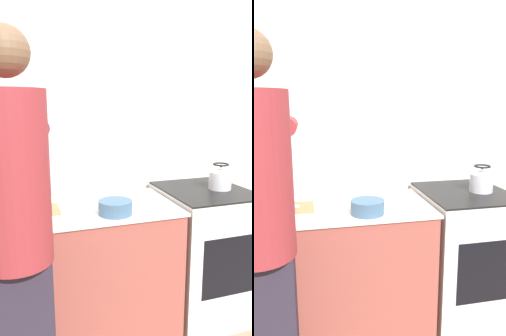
% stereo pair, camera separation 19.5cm
% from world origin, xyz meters
% --- Properties ---
extents(wall_back, '(8.00, 0.05, 2.60)m').
position_xyz_m(wall_back, '(0.00, 0.74, 1.30)').
color(wall_back, silver).
rests_on(wall_back, ground_plane).
extents(counter, '(1.50, 0.62, 0.89)m').
position_xyz_m(counter, '(-0.31, 0.30, 0.45)').
color(counter, '#9E4C42').
rests_on(counter, ground_plane).
extents(oven, '(0.58, 0.67, 0.93)m').
position_xyz_m(oven, '(0.76, 0.33, 0.46)').
color(oven, silver).
rests_on(oven, ground_plane).
extents(person, '(0.34, 0.58, 1.82)m').
position_xyz_m(person, '(-0.51, -0.23, 1.00)').
color(person, '#2C2534').
rests_on(person, ground_plane).
extents(cutting_board, '(0.38, 0.20, 0.02)m').
position_xyz_m(cutting_board, '(-0.46, 0.30, 0.90)').
color(cutting_board, '#A87A4C').
rests_on(cutting_board, counter).
extents(knife, '(0.20, 0.05, 0.01)m').
position_xyz_m(knife, '(-0.46, 0.30, 0.92)').
color(knife, silver).
rests_on(knife, cutting_board).
extents(kettle, '(0.16, 0.16, 0.18)m').
position_xyz_m(kettle, '(0.86, 0.31, 1.00)').
color(kettle, silver).
rests_on(kettle, oven).
extents(bowl_prep, '(0.20, 0.20, 0.08)m').
position_xyz_m(bowl_prep, '(0.03, 0.12, 0.94)').
color(bowl_prep, '#426684').
rests_on(bowl_prep, counter).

